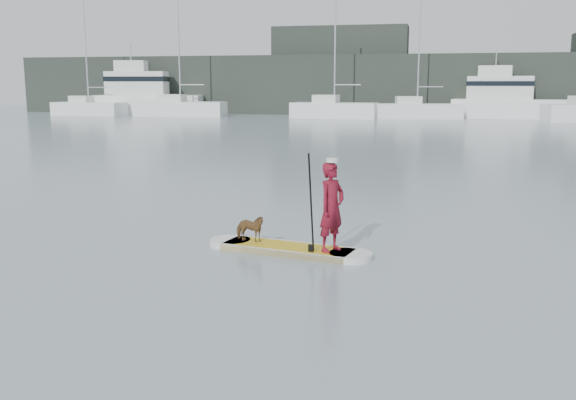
% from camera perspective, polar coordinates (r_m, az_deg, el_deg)
% --- Properties ---
extents(ground, '(140.00, 140.00, 0.00)m').
position_cam_1_polar(ground, '(14.92, 12.41, -2.08)').
color(ground, slate).
rests_on(ground, ground).
extents(paddleboard, '(3.25, 1.30, 0.12)m').
position_cam_1_polar(paddleboard, '(12.16, -0.00, -4.36)').
color(paddleboard, gold).
rests_on(paddleboard, ground).
extents(paddler, '(0.64, 0.71, 1.63)m').
position_cam_1_polar(paddler, '(11.64, 3.91, -0.63)').
color(paddler, maroon).
rests_on(paddler, paddleboard).
extents(white_cap, '(0.22, 0.22, 0.07)m').
position_cam_1_polar(white_cap, '(11.51, 3.96, 3.54)').
color(white_cap, silver).
rests_on(white_cap, paddler).
extents(dog, '(0.67, 0.39, 0.53)m').
position_cam_1_polar(dog, '(12.43, -3.42, -2.51)').
color(dog, brown).
rests_on(dog, paddleboard).
extents(paddle, '(0.10, 0.30, 2.00)m').
position_cam_1_polar(paddle, '(11.56, 2.06, -1.39)').
color(paddle, black).
rests_on(paddle, ground).
extents(sailboat_a, '(7.81, 3.29, 11.00)m').
position_cam_1_polar(sailboat_a, '(67.91, -17.32, 7.85)').
color(sailboat_a, white).
rests_on(sailboat_a, ground).
extents(sailboat_b, '(8.78, 2.96, 12.90)m').
position_cam_1_polar(sailboat_b, '(63.69, -9.58, 8.15)').
color(sailboat_b, white).
rests_on(sailboat_b, ground).
extents(sailboat_c, '(8.09, 3.33, 11.33)m').
position_cam_1_polar(sailboat_c, '(59.70, 4.07, 8.08)').
color(sailboat_c, white).
rests_on(sailboat_c, ground).
extents(sailboat_d, '(8.31, 3.90, 11.78)m').
position_cam_1_polar(sailboat_d, '(60.31, 11.33, 7.93)').
color(sailboat_d, white).
rests_on(sailboat_d, ground).
extents(motor_yacht_a, '(10.87, 4.86, 6.29)m').
position_cam_1_polar(motor_yacht_a, '(62.90, 18.85, 8.52)').
color(motor_yacht_a, white).
rests_on(motor_yacht_a, ground).
extents(motor_yacht_b, '(11.41, 5.72, 7.20)m').
position_cam_1_polar(motor_yacht_b, '(68.51, -12.73, 9.13)').
color(motor_yacht_b, white).
rests_on(motor_yacht_b, ground).
extents(shore_mass, '(90.00, 6.00, 6.00)m').
position_cam_1_polar(shore_mass, '(67.59, 13.04, 9.93)').
color(shore_mass, '#202822').
rests_on(shore_mass, ground).
extents(shore_building_west, '(14.00, 4.00, 9.00)m').
position_cam_1_polar(shore_building_west, '(69.33, 4.64, 11.40)').
color(shore_building_west, '#202822').
rests_on(shore_building_west, ground).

